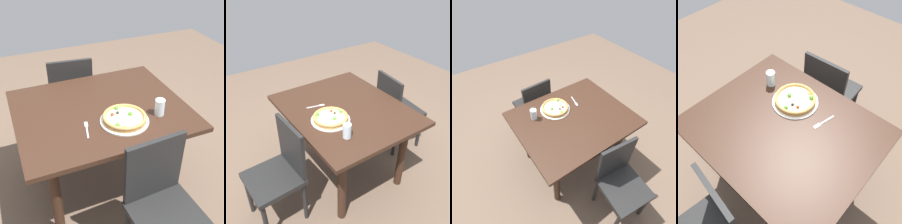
% 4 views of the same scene
% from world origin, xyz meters
% --- Properties ---
extents(ground_plane, '(6.00, 6.00, 0.00)m').
position_xyz_m(ground_plane, '(0.00, 0.00, 0.00)').
color(ground_plane, brown).
extents(dining_table, '(1.19, 0.98, 0.75)m').
position_xyz_m(dining_table, '(0.00, 0.00, 0.64)').
color(dining_table, '#331E14').
rests_on(dining_table, ground).
extents(chair_near, '(0.42, 0.42, 0.87)m').
position_xyz_m(chair_near, '(0.12, -0.70, 0.48)').
color(chair_near, black).
rests_on(chair_near, ground).
extents(chair_far, '(0.45, 0.45, 0.87)m').
position_xyz_m(chair_far, '(-0.04, 0.70, 0.48)').
color(chair_far, black).
rests_on(chair_far, ground).
extents(plate, '(0.32, 0.32, 0.01)m').
position_xyz_m(plate, '(0.09, -0.21, 0.76)').
color(plate, white).
rests_on(plate, dining_table).
extents(pizza, '(0.29, 0.29, 0.05)m').
position_xyz_m(pizza, '(0.09, -0.21, 0.78)').
color(pizza, '#B78447').
rests_on(pizza, plate).
extents(fork, '(0.05, 0.16, 0.00)m').
position_xyz_m(fork, '(-0.16, -0.19, 0.76)').
color(fork, silver).
rests_on(fork, dining_table).
extents(drinking_glass, '(0.07, 0.07, 0.12)m').
position_xyz_m(drinking_glass, '(0.34, -0.22, 0.81)').
color(drinking_glass, silver).
rests_on(drinking_glass, dining_table).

